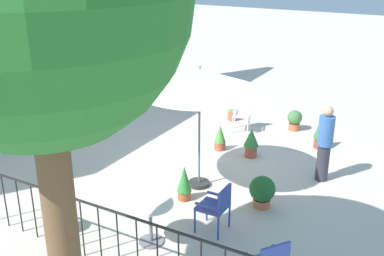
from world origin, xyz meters
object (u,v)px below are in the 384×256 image
(potted_plant_3, at_px, (321,131))
(cafe_table_0, at_px, (150,215))
(potted_plant_4, at_px, (184,182))
(potted_plant_0, at_px, (295,120))
(patio_umbrella_0, at_px, (200,81))
(potted_plant_1, at_px, (58,218))
(potted_plant_2, at_px, (232,107))
(standing_person, at_px, (325,143))
(potted_plant_5, at_px, (262,191))
(patio_chair_2, at_px, (242,112))
(potted_plant_8, at_px, (220,137))
(potted_plant_7, at_px, (251,141))
(potted_plant_6, at_px, (190,95))
(patio_chair_0, at_px, (217,205))

(potted_plant_3, bearing_deg, cafe_table_0, 165.29)
(potted_plant_4, bearing_deg, potted_plant_0, -8.47)
(potted_plant_0, distance_m, potted_plant_3, 1.29)
(patio_umbrella_0, relative_size, cafe_table_0, 3.28)
(potted_plant_0, bearing_deg, potted_plant_1, 163.38)
(potted_plant_2, height_order, potted_plant_3, potted_plant_3)
(potted_plant_3, relative_size, potted_plant_4, 1.19)
(potted_plant_4, height_order, standing_person, standing_person)
(potted_plant_5, bearing_deg, standing_person, -22.64)
(patio_chair_2, height_order, potted_plant_3, patio_chair_2)
(patio_umbrella_0, height_order, potted_plant_8, patio_umbrella_0)
(potted_plant_2, bearing_deg, potted_plant_4, -166.61)
(potted_plant_7, bearing_deg, potted_plant_2, 34.70)
(potted_plant_1, xyz_separation_m, potted_plant_6, (7.10, 1.42, 0.10))
(potted_plant_1, distance_m, potted_plant_6, 7.24)
(patio_chair_0, distance_m, potted_plant_4, 1.25)
(patio_chair_2, height_order, potted_plant_4, patio_chair_2)
(potted_plant_7, bearing_deg, potted_plant_1, 159.96)
(patio_umbrella_0, bearing_deg, potted_plant_0, -10.17)
(potted_plant_2, relative_size, potted_plant_7, 1.08)
(patio_umbrella_0, distance_m, potted_plant_0, 4.55)
(potted_plant_1, xyz_separation_m, potted_plant_7, (4.55, -1.66, 0.10))
(potted_plant_6, bearing_deg, patio_chair_2, -116.12)
(potted_plant_0, height_order, potted_plant_2, potted_plant_2)
(potted_plant_1, relative_size, potted_plant_6, 0.69)
(potted_plant_6, distance_m, potted_plant_8, 3.40)
(potted_plant_5, bearing_deg, potted_plant_6, 42.13)
(potted_plant_1, bearing_deg, potted_plant_5, -47.26)
(cafe_table_0, bearing_deg, potted_plant_1, 108.94)
(cafe_table_0, height_order, potted_plant_0, cafe_table_0)
(standing_person, bearing_deg, patio_umbrella_0, 125.03)
(potted_plant_6, bearing_deg, patio_chair_0, -146.75)
(potted_plant_2, bearing_deg, patio_chair_0, -158.02)
(potted_plant_0, height_order, potted_plant_8, potted_plant_8)
(potted_plant_0, bearing_deg, potted_plant_2, 93.37)
(patio_umbrella_0, height_order, potted_plant_7, patio_umbrella_0)
(potted_plant_2, distance_m, potted_plant_8, 2.17)
(potted_plant_0, relative_size, potted_plant_4, 0.77)
(patio_umbrella_0, relative_size, patio_chair_0, 2.90)
(potted_plant_4, bearing_deg, potted_plant_2, 13.39)
(potted_plant_2, relative_size, potted_plant_3, 0.88)
(patio_chair_0, bearing_deg, potted_plant_7, 12.16)
(patio_umbrella_0, xyz_separation_m, potted_plant_4, (-0.65, -0.03, -1.86))
(cafe_table_0, bearing_deg, potted_plant_7, -1.55)
(potted_plant_1, xyz_separation_m, potted_plant_8, (4.56, -0.85, 0.04))
(patio_umbrella_0, xyz_separation_m, cafe_table_0, (-2.16, -0.27, -1.71))
(potted_plant_6, bearing_deg, potted_plant_1, -168.72)
(patio_umbrella_0, distance_m, cafe_table_0, 2.76)
(potted_plant_1, xyz_separation_m, standing_person, (4.19, -3.42, 0.55))
(patio_chair_2, xyz_separation_m, potted_plant_4, (-3.99, -0.54, -0.16))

